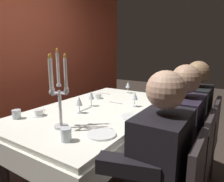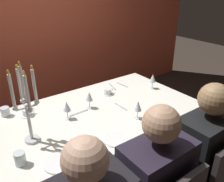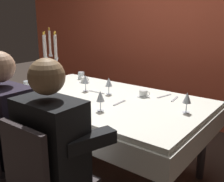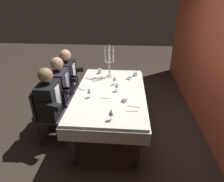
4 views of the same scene
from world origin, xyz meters
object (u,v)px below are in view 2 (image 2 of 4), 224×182
Objects in this scene: candelabra at (26,106)px; wine_glass_0 at (153,78)px; dinner_plate_0 at (117,139)px; dinner_plate_1 at (60,163)px; wine_glass_3 at (67,107)px; water_tumbler_0 at (5,112)px; seated_diner_1 at (156,181)px; dining_table at (96,124)px; wine_glass_2 at (138,106)px; water_tumbler_1 at (20,158)px; coffee_cup_0 at (27,113)px; coffee_cup_1 at (108,92)px; seated_diner_2 at (205,150)px; wine_glass_1 at (90,96)px.

wine_glass_0 is at bearing 6.04° from candelabra.
dinner_plate_1 is (-0.45, 0.02, 0.00)m from dinner_plate_0.
wine_glass_0 is at bearing 1.31° from wine_glass_3.
candelabra reaches higher than water_tumbler_0.
dining_table is at bearing 80.65° from seated_diner_1.
dining_table is at bearing -32.49° from water_tumbler_0.
wine_glass_2 and wine_glass_3 have the same top height.
wine_glass_0 is 1.80× the size of water_tumbler_1.
coffee_cup_1 is at bearing -4.97° from coffee_cup_0.
coffee_cup_0 is 0.82m from coffee_cup_1.
wine_glass_0 reaches higher than coffee_cup_0.
water_tumbler_0 is at bearing 127.60° from seated_diner_2.
dining_table is 0.62m from coffee_cup_0.
candelabra is at bearing -173.96° from wine_glass_0.
dining_table is 11.83× the size of wine_glass_2.
wine_glass_2 is 1.24× the size of coffee_cup_0.
water_tumbler_0 is (-0.12, 0.84, 0.03)m from dinner_plate_1.
water_tumbler_1 is at bearing -146.87° from wine_glass_3.
water_tumbler_0 is at bearing 111.71° from seated_diner_1.
water_tumbler_1 reaches higher than dinner_plate_1.
dinner_plate_0 is (0.51, -0.36, -0.29)m from candelabra.
seated_diner_1 is at bearing -68.29° from water_tumbler_0.
wine_glass_3 is at bearing 57.82° from dinner_plate_1.
wine_glass_1 is 0.13× the size of seated_diner_1.
dinner_plate_1 is 0.73m from coffee_cup_0.
wine_glass_2 is at bearing 8.68° from dinner_plate_1.
water_tumbler_0 is (-0.57, 0.86, 0.03)m from dinner_plate_0.
coffee_cup_0 is at bearing 106.99° from seated_diner_1.
wine_glass_1 is 0.13× the size of seated_diner_2.
wine_glass_1 is at bearing 81.45° from seated_diner_1.
dinner_plate_0 is 1.27× the size of wine_glass_3.
dining_table is at bearing 6.22° from candelabra.
dining_table is 9.12× the size of dinner_plate_1.
wine_glass_2 is 1.24× the size of coffee_cup_1.
seated_diner_1 is at bearing -122.65° from wine_glass_2.
water_tumbler_0 is at bearing 98.21° from dinner_plate_1.
wine_glass_1 is 1.80× the size of water_tumbler_1.
wine_glass_1 is 1.00× the size of wine_glass_3.
dinner_plate_1 is at bearing -92.66° from coffee_cup_0.
candelabra reaches higher than seated_diner_2.
wine_glass_0 is 0.13× the size of seated_diner_2.
candelabra is at bearing -160.73° from wine_glass_3.
candelabra is at bearing -173.78° from dining_table.
water_tumbler_1 is (-0.15, -0.20, -0.25)m from candelabra.
dining_table is 0.42m from coffee_cup_1.
wine_glass_0 and wine_glass_2 have the same top height.
seated_diner_2 is (0.34, -1.00, -0.12)m from wine_glass_1.
water_tumbler_0 reaches higher than dinner_plate_1.
wine_glass_0 is at bearing 34.11° from wine_glass_2.
wine_glass_0 reaches higher than dinner_plate_0.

